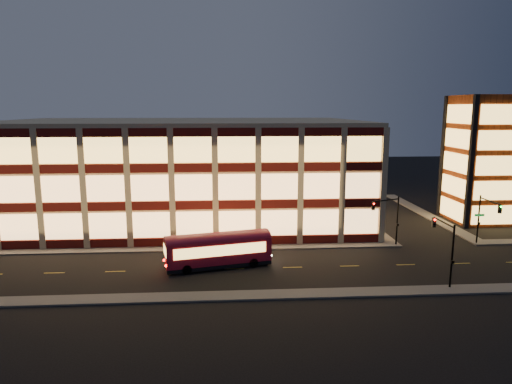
{
  "coord_description": "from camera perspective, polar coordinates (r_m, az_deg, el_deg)",
  "views": [
    {
      "loc": [
        3.21,
        -50.53,
        16.21
      ],
      "look_at": [
        7.16,
        8.0,
        5.39
      ],
      "focal_mm": 32.0,
      "sensor_mm": 36.0,
      "label": 1
    }
  ],
  "objects": [
    {
      "name": "sidewalk_near",
      "position": [
        40.98,
        -8.24,
        -12.85
      ],
      "size": [
        100.0,
        2.0,
        0.15
      ],
      "primitive_type": "cube",
      "color": "#514F4C",
      "rests_on": "ground"
    },
    {
      "name": "trolley_bus",
      "position": [
        47.44,
        -4.77,
        -6.99
      ],
      "size": [
        11.08,
        5.06,
        3.64
      ],
      "rotation": [
        0.0,
        0.0,
        0.23
      ],
      "color": "maroon",
      "rests_on": "ground"
    },
    {
      "name": "sidewalk_tower_west",
      "position": [
        75.95,
        20.18,
        -2.47
      ],
      "size": [
        2.0,
        30.0,
        0.15
      ],
      "primitive_type": "cube",
      "color": "#514F4C",
      "rests_on": "ground"
    },
    {
      "name": "sidewalk_office_east",
      "position": [
        72.2,
        12.17,
        -2.7
      ],
      "size": [
        2.0,
        30.0,
        0.15
      ],
      "primitive_type": "cube",
      "color": "#514F4C",
      "rests_on": "ground"
    },
    {
      "name": "traffic_signal_near",
      "position": [
        46.02,
        22.58,
        -5.59
      ],
      "size": [
        0.32,
        4.45,
        6.0
      ],
      "color": "black",
      "rests_on": "ground"
    },
    {
      "name": "stair_tower",
      "position": [
        72.85,
        26.51,
        3.67
      ],
      "size": [
        8.6,
        8.6,
        18.0
      ],
      "color": "#8C3814",
      "rests_on": "ground"
    },
    {
      "name": "traffic_signal_right",
      "position": [
        59.62,
        26.8,
        -2.41
      ],
      "size": [
        1.2,
        4.37,
        6.0
      ],
      "color": "black",
      "rests_on": "ground"
    },
    {
      "name": "ground",
      "position": [
        53.17,
        -7.2,
        -7.39
      ],
      "size": [
        200.0,
        200.0,
        0.0
      ],
      "primitive_type": "plane",
      "color": "black",
      "rests_on": "ground"
    },
    {
      "name": "traffic_signal_far",
      "position": [
        55.54,
        16.26,
        -2.56
      ],
      "size": [
        3.79,
        1.87,
        6.0
      ],
      "color": "black",
      "rests_on": "ground"
    },
    {
      "name": "sidewalk_office_south",
      "position": [
        54.35,
        -10.32,
        -6.99
      ],
      "size": [
        54.0,
        2.0,
        0.15
      ],
      "primitive_type": "cube",
      "color": "#514F4C",
      "rests_on": "ground"
    },
    {
      "name": "office_building",
      "position": [
        68.31,
        -8.98,
        2.78
      ],
      "size": [
        50.45,
        30.45,
        14.5
      ],
      "color": "tan",
      "rests_on": "ground"
    }
  ]
}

